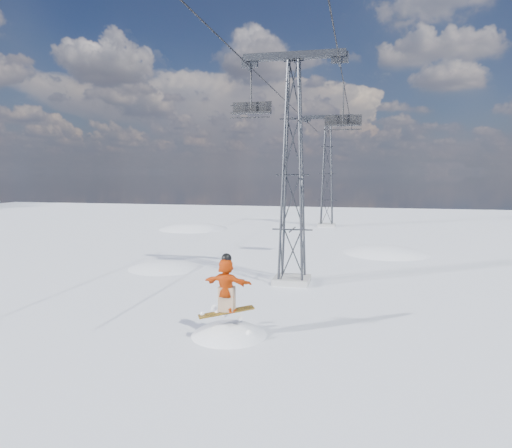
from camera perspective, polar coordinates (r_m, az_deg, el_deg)
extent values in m
plane|color=white|center=(16.24, -2.58, -13.80)|extent=(120.00, 120.00, 0.00)
sphere|color=white|center=(30.13, -10.84, -19.79)|extent=(16.00, 16.00, 16.00)
sphere|color=white|center=(36.07, 15.46, -18.56)|extent=(20.00, 20.00, 20.00)
sphere|color=white|center=(48.34, -7.61, -12.95)|extent=(22.00, 22.00, 22.00)
cube|color=#999999|center=(23.56, 4.50, -6.99)|extent=(1.80, 1.80, 0.30)
cube|color=#2A2C31|center=(23.60, 4.75, 20.24)|extent=(5.00, 0.35, 0.35)
cube|color=#2A2C31|center=(23.95, -0.79, 19.56)|extent=(0.80, 0.25, 0.50)
cube|color=#2A2C31|center=(23.35, 10.44, 19.80)|extent=(0.80, 0.25, 0.50)
cube|color=#999999|center=(48.11, 8.79, -0.14)|extent=(1.80, 1.80, 0.30)
cube|color=#2A2C31|center=(48.13, 9.03, 13.11)|extent=(5.00, 0.35, 0.35)
cube|color=#2A2C31|center=(48.30, 6.35, 12.88)|extent=(0.80, 0.25, 0.50)
cube|color=#2A2C31|center=(48.00, 11.71, 12.83)|extent=(0.80, 0.25, 0.50)
cylinder|color=black|center=(35.01, 3.78, 15.04)|extent=(0.06, 51.00, 0.06)
cylinder|color=black|center=(34.60, 11.25, 15.04)|extent=(0.06, 51.00, 0.06)
sphere|color=white|center=(17.02, -3.35, -19.22)|extent=(4.40, 4.40, 4.40)
cube|color=#AE7A17|center=(15.77, -3.72, -10.91)|extent=(1.86, 1.20, 0.26)
imported|color=#CB3F09|center=(15.52, -3.75, -7.60)|extent=(1.76, 0.77, 1.84)
cube|color=#987A5E|center=(15.65, -3.73, -9.36)|extent=(0.56, 0.46, 0.85)
sphere|color=black|center=(15.32, -3.77, -4.33)|extent=(0.34, 0.34, 0.34)
cylinder|color=black|center=(23.95, -0.62, 16.36)|extent=(0.08, 0.08, 2.23)
cube|color=black|center=(23.79, -0.62, 13.71)|extent=(2.02, 0.46, 0.08)
cube|color=black|center=(24.04, -0.50, 14.37)|extent=(2.02, 0.06, 0.56)
cylinder|color=black|center=(23.51, -0.77, 13.18)|extent=(2.02, 0.06, 0.06)
cylinder|color=black|center=(23.54, -0.80, 14.66)|extent=(2.02, 0.05, 0.05)
cylinder|color=black|center=(28.50, 10.85, 14.46)|extent=(0.09, 0.09, 2.42)
cube|color=black|center=(28.35, 10.80, 12.04)|extent=(2.20, 0.49, 0.09)
cube|color=black|center=(28.63, 10.83, 12.65)|extent=(2.20, 0.07, 0.60)
cylinder|color=black|center=(28.05, 10.77, 11.53)|extent=(2.20, 0.07, 0.07)
cylinder|color=black|center=(28.06, 10.79, 12.89)|extent=(2.20, 0.05, 0.05)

